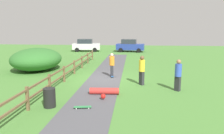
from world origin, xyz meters
TOP-DOWN VIEW (x-y plane):
  - ground_plane at (0.00, 0.00)m, footprint 60.00×60.00m
  - asphalt_path at (0.00, 0.00)m, footprint 2.40×28.00m
  - wooden_fence at (-2.60, 0.00)m, footprint 0.12×18.12m
  - bush_large at (-6.27, 2.53)m, footprint 4.13×4.96m
  - trash_bin at (-1.80, -5.91)m, footprint 0.56×0.56m
  - skater_riding at (0.48, 0.52)m, footprint 0.44×0.82m
  - skater_fallen at (0.49, -3.86)m, footprint 1.64×1.29m
  - skateboard_loose at (-0.22, -5.99)m, footprint 0.82×0.33m
  - bystander_yellow at (2.60, -1.52)m, footprint 0.53×0.53m
  - bystander_blue at (4.64, -2.67)m, footprint 0.54×0.54m
  - parked_car_white at (-5.24, 17.75)m, footprint 4.34×2.31m
  - parked_car_blue at (1.56, 17.76)m, footprint 4.35×2.33m

SIDE VIEW (x-z plane):
  - ground_plane at x=0.00m, z-range 0.00..0.00m
  - asphalt_path at x=0.00m, z-range 0.00..0.02m
  - skateboard_loose at x=-0.22m, z-range 0.05..0.13m
  - skater_fallen at x=0.49m, z-range 0.02..0.38m
  - trash_bin at x=-1.80m, z-range 0.00..0.90m
  - wooden_fence at x=-2.60m, z-range 0.12..1.22m
  - parked_car_white at x=-5.24m, z-range 0.00..1.92m
  - parked_car_blue at x=1.56m, z-range 0.00..1.92m
  - bush_large at x=-6.27m, z-range 0.00..1.92m
  - skater_riding at x=0.48m, z-range 0.12..1.89m
  - bystander_blue at x=4.64m, z-range 0.10..1.96m
  - bystander_yellow at x=2.60m, z-range 0.11..2.00m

